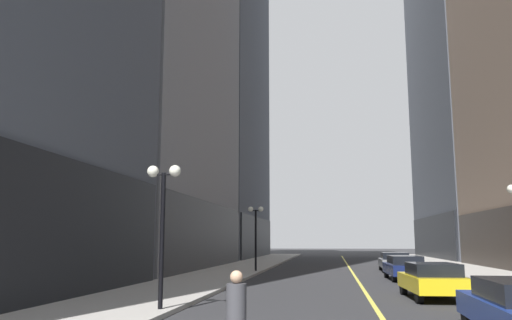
{
  "coord_description": "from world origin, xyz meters",
  "views": [
    {
      "loc": [
        -1.35,
        -4.14,
        2.15
      ],
      "look_at": [
        -5.71,
        25.77,
        6.89
      ],
      "focal_mm": 36.06,
      "sensor_mm": 36.0,
      "label": 1
    }
  ],
  "objects_px": {
    "pedestrian_with_orange_bag": "(236,313)",
    "street_lamp_left_near": "(163,204)",
    "car_grey": "(394,261)",
    "car_yellow": "(432,279)",
    "street_lamp_left_far": "(256,224)",
    "car_navy": "(405,267)"
  },
  "relations": [
    {
      "from": "car_grey",
      "to": "pedestrian_with_orange_bag",
      "type": "xyz_separation_m",
      "value": [
        -5.9,
        -28.85,
        0.24
      ]
    },
    {
      "from": "pedestrian_with_orange_bag",
      "to": "street_lamp_left_far",
      "type": "relative_size",
      "value": 0.37
    },
    {
      "from": "street_lamp_left_far",
      "to": "car_navy",
      "type": "bearing_deg",
      "value": -28.89
    },
    {
      "from": "car_navy",
      "to": "street_lamp_left_far",
      "type": "relative_size",
      "value": 1.05
    },
    {
      "from": "car_grey",
      "to": "street_lamp_left_far",
      "type": "xyz_separation_m",
      "value": [
        -9.36,
        -2.99,
        2.54
      ]
    },
    {
      "from": "street_lamp_left_near",
      "to": "street_lamp_left_far",
      "type": "distance_m",
      "value": 19.5
    },
    {
      "from": "car_yellow",
      "to": "pedestrian_with_orange_bag",
      "type": "height_order",
      "value": "pedestrian_with_orange_bag"
    },
    {
      "from": "pedestrian_with_orange_bag",
      "to": "street_lamp_left_far",
      "type": "height_order",
      "value": "street_lamp_left_far"
    },
    {
      "from": "car_grey",
      "to": "pedestrian_with_orange_bag",
      "type": "relative_size",
      "value": 2.8
    },
    {
      "from": "car_yellow",
      "to": "street_lamp_left_far",
      "type": "xyz_separation_m",
      "value": [
        -8.72,
        14.31,
        2.54
      ]
    },
    {
      "from": "car_navy",
      "to": "pedestrian_with_orange_bag",
      "type": "relative_size",
      "value": 2.83
    },
    {
      "from": "pedestrian_with_orange_bag",
      "to": "street_lamp_left_near",
      "type": "xyz_separation_m",
      "value": [
        -3.45,
        6.37,
        2.3
      ]
    },
    {
      "from": "pedestrian_with_orange_bag",
      "to": "car_navy",
      "type": "bearing_deg",
      "value": 75.2
    },
    {
      "from": "car_navy",
      "to": "car_yellow",
      "type": "bearing_deg",
      "value": -91.59
    },
    {
      "from": "car_yellow",
      "to": "street_lamp_left_near",
      "type": "height_order",
      "value": "street_lamp_left_near"
    },
    {
      "from": "car_grey",
      "to": "pedestrian_with_orange_bag",
      "type": "distance_m",
      "value": 29.45
    },
    {
      "from": "pedestrian_with_orange_bag",
      "to": "street_lamp_left_near",
      "type": "distance_m",
      "value": 7.6
    },
    {
      "from": "car_navy",
      "to": "car_grey",
      "type": "relative_size",
      "value": 1.01
    },
    {
      "from": "car_navy",
      "to": "street_lamp_left_far",
      "type": "height_order",
      "value": "street_lamp_left_far"
    },
    {
      "from": "car_grey",
      "to": "street_lamp_left_near",
      "type": "distance_m",
      "value": 24.49
    },
    {
      "from": "car_yellow",
      "to": "pedestrian_with_orange_bag",
      "type": "distance_m",
      "value": 12.7
    },
    {
      "from": "car_yellow",
      "to": "car_navy",
      "type": "relative_size",
      "value": 0.91
    }
  ]
}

